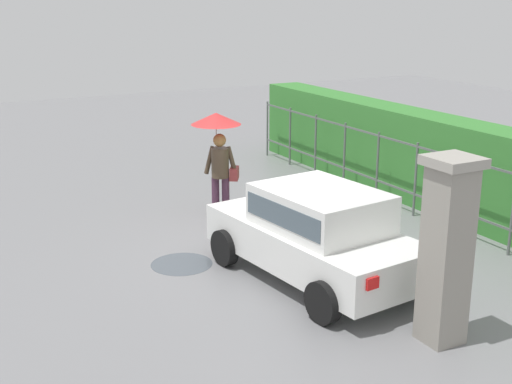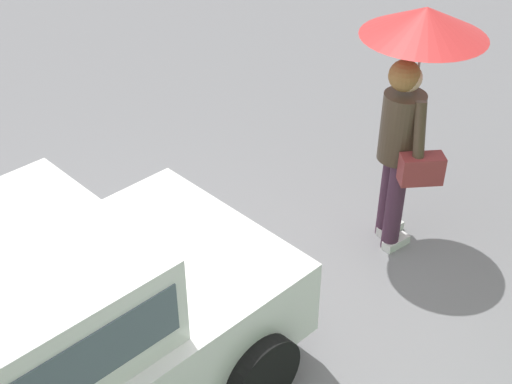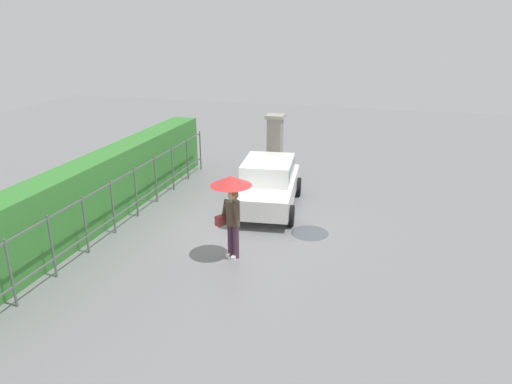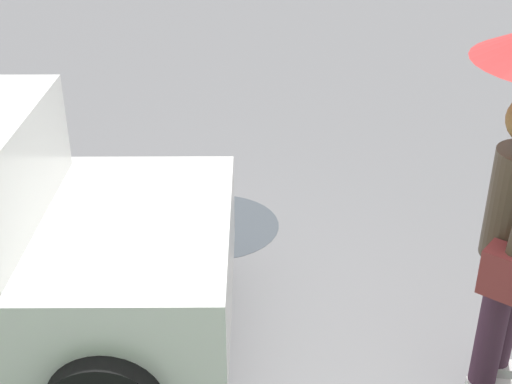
{
  "view_description": "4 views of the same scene",
  "coord_description": "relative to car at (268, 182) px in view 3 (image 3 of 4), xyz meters",
  "views": [
    {
      "loc": [
        9.75,
        -5.58,
        4.25
      ],
      "look_at": [
        0.13,
        -0.5,
        1.11
      ],
      "focal_mm": 47.68,
      "sensor_mm": 36.0,
      "label": 1
    },
    {
      "loc": [
        2.01,
        2.89,
        3.9
      ],
      "look_at": [
        -0.56,
        -0.42,
        0.97
      ],
      "focal_mm": 48.66,
      "sensor_mm": 36.0,
      "label": 2
    },
    {
      "loc": [
        -11.7,
        -3.62,
        5.43
      ],
      "look_at": [
        -0.06,
        -0.28,
        1.04
      ],
      "focal_mm": 33.24,
      "sensor_mm": 36.0,
      "label": 3
    },
    {
      "loc": [
        -0.88,
        2.89,
        2.79
      ],
      "look_at": [
        -0.52,
        -0.43,
        1.04
      ],
      "focal_mm": 48.16,
      "sensor_mm": 36.0,
      "label": 4
    }
  ],
  "objects": [
    {
      "name": "gate_pillar",
      "position": [
        2.38,
        0.37,
        0.44
      ],
      "size": [
        0.6,
        0.6,
        2.42
      ],
      "color": "gray",
      "rests_on": "ground"
    },
    {
      "name": "ground_plane",
      "position": [
        -1.52,
        0.2,
        -0.8
      ],
      "size": [
        40.0,
        40.0,
        0.0
      ],
      "primitive_type": "plane",
      "color": "slate"
    },
    {
      "name": "puddle_near",
      "position": [
        -1.56,
        -1.6,
        -0.8
      ],
      "size": [
        1.02,
        1.02,
        0.0
      ],
      "primitive_type": "cylinder",
      "color": "#4C545B",
      "rests_on": "ground"
    },
    {
      "name": "hedge_row",
      "position": [
        -2.39,
        4.27,
        0.15
      ],
      "size": [
        11.99,
        0.9,
        1.9
      ],
      "primitive_type": "cube",
      "color": "#387F33",
      "rests_on": "ground"
    },
    {
      "name": "fence_section",
      "position": [
        -2.39,
        3.48,
        0.02
      ],
      "size": [
        11.04,
        0.05,
        1.5
      ],
      "color": "#59605B",
      "rests_on": "ground"
    },
    {
      "name": "car",
      "position": [
        0.0,
        0.0,
        0.0
      ],
      "size": [
        3.88,
        2.2,
        1.48
      ],
      "rotation": [
        0.0,
        0.0,
        3.26
      ],
      "color": "white",
      "rests_on": "ground"
    },
    {
      "name": "pedestrian",
      "position": [
        -3.47,
        -0.03,
        0.77
      ],
      "size": [
        0.97,
        0.97,
        2.11
      ],
      "rotation": [
        0.0,
        0.0,
        2.58
      ],
      "color": "#47283D",
      "rests_on": "ground"
    }
  ]
}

